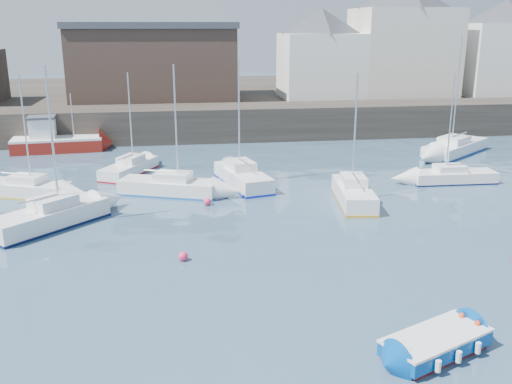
{
  "coord_description": "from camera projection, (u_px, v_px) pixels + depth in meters",
  "views": [
    {
      "loc": [
        -4.2,
        -17.06,
        10.11
      ],
      "look_at": [
        0.0,
        12.0,
        1.5
      ],
      "focal_mm": 40.0,
      "sensor_mm": 36.0,
      "label": 1
    }
  ],
  "objects": [
    {
      "name": "sailboat_g",
      "position": [
        455.0,
        147.0,
        46.52
      ],
      "size": [
        7.29,
        6.47,
        9.39
      ],
      "color": "white",
      "rests_on": "ground"
    },
    {
      "name": "sailboat_b",
      "position": [
        170.0,
        186.0,
        35.31
      ],
      "size": [
        6.45,
        3.98,
        7.92
      ],
      "color": "white",
      "rests_on": "ground"
    },
    {
      "name": "bldg_east_d",
      "position": [
        321.0,
        53.0,
        58.48
      ],
      "size": [
        11.14,
        11.14,
        8.95
      ],
      "color": "white",
      "rests_on": "land_strip"
    },
    {
      "name": "sailboat_f",
      "position": [
        243.0,
        176.0,
        37.4
      ],
      "size": [
        3.4,
        6.49,
        8.06
      ],
      "color": "white",
      "rests_on": "ground"
    },
    {
      "name": "bldg_east_b",
      "position": [
        502.0,
        47.0,
        61.08
      ],
      "size": [
        11.88,
        11.88,
        9.95
      ],
      "color": "white",
      "rests_on": "land_strip"
    },
    {
      "name": "quay_wall",
      "position": [
        220.0,
        122.0,
        52.45
      ],
      "size": [
        90.0,
        5.0,
        3.0
      ],
      "primitive_type": "cube",
      "color": "#28231E",
      "rests_on": "ground"
    },
    {
      "name": "water",
      "position": [
        306.0,
        331.0,
        19.63
      ],
      "size": [
        220.0,
        220.0,
        0.0
      ],
      "primitive_type": "plane",
      "color": "#2D4760",
      "rests_on": "ground"
    },
    {
      "name": "sailboat_e",
      "position": [
        24.0,
        188.0,
        35.02
      ],
      "size": [
        6.02,
        3.94,
        7.41
      ],
      "color": "white",
      "rests_on": "ground"
    },
    {
      "name": "land_strip",
      "position": [
        208.0,
        99.0,
        69.57
      ],
      "size": [
        90.0,
        32.0,
        2.8
      ],
      "primitive_type": "cube",
      "color": "#28231E",
      "rests_on": "ground"
    },
    {
      "name": "bldg_east_a",
      "position": [
        404.0,
        38.0,
        59.78
      ],
      "size": [
        13.36,
        13.36,
        11.8
      ],
      "color": "beige",
      "rests_on": "land_strip"
    },
    {
      "name": "blue_dinghy",
      "position": [
        436.0,
        343.0,
        18.14
      ],
      "size": [
        4.01,
        2.97,
        0.7
      ],
      "color": "maroon",
      "rests_on": "ground"
    },
    {
      "name": "sailboat_c",
      "position": [
        354.0,
        193.0,
        33.68
      ],
      "size": [
        2.53,
        5.88,
        7.5
      ],
      "color": "white",
      "rests_on": "ground"
    },
    {
      "name": "buoy_far",
      "position": [
        208.0,
        205.0,
        33.33
      ],
      "size": [
        0.45,
        0.45,
        0.45
      ],
      "primitive_type": "sphere",
      "color": "#F62E60",
      "rests_on": "ground"
    },
    {
      "name": "fishing_boat",
      "position": [
        54.0,
        140.0,
        47.33
      ],
      "size": [
        7.39,
        3.31,
        4.76
      ],
      "color": "maroon",
      "rests_on": "ground"
    },
    {
      "name": "warehouse",
      "position": [
        154.0,
        61.0,
        57.78
      ],
      "size": [
        16.4,
        10.4,
        7.6
      ],
      "color": "#3D2D26",
      "rests_on": "land_strip"
    },
    {
      "name": "sailboat_h",
      "position": [
        129.0,
        168.0,
        40.18
      ],
      "size": [
        4.04,
        5.65,
        7.03
      ],
      "color": "white",
      "rests_on": "ground"
    },
    {
      "name": "sailboat_a",
      "position": [
        50.0,
        216.0,
        29.55
      ],
      "size": [
        5.89,
        5.9,
        8.22
      ],
      "color": "white",
      "rests_on": "ground"
    },
    {
      "name": "buoy_near",
      "position": [
        183.0,
        260.0,
        25.48
      ],
      "size": [
        0.44,
        0.44,
        0.44
      ],
      "primitive_type": "sphere",
      "color": "#F62E60",
      "rests_on": "ground"
    },
    {
      "name": "sailboat_d",
      "position": [
        453.0,
        176.0,
        38.01
      ],
      "size": [
        5.66,
        1.94,
        7.17
      ],
      "color": "white",
      "rests_on": "ground"
    }
  ]
}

